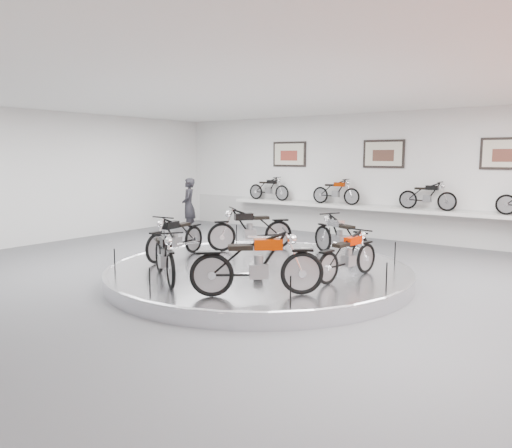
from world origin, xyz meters
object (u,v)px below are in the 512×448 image
Objects in this scene: bike_e at (164,255)px; bike_f at (257,263)px; display_platform at (259,273)px; shelf at (378,209)px; bike_c at (250,229)px; bike_d at (176,236)px; bike_b at (340,236)px; visitor at (189,205)px; bike_a at (348,255)px.

bike_f reaches higher than bike_e.
display_platform is 6.46m from shelf.
bike_c is at bearing -104.14° from shelf.
bike_d is at bearing 115.64° from bike_f.
bike_b is 2.26m from bike_c.
bike_e is 7.99m from visitor.
display_platform is 3.35× the size of bike_f.
bike_c is (-1.26, 1.39, 0.69)m from display_platform.
bike_e is (0.54, -3.41, -0.05)m from bike_c.
bike_b is 3.81m from bike_f.
bike_f is (3.36, -1.42, 0.06)m from bike_d.
bike_d is at bearing 64.32° from bike_b.
bike_c is 1.08× the size of bike_d.
bike_d reaches higher than bike_b.
bike_a is at bearing 90.94° from bike_d.
bike_a is 2.11m from bike_b.
bike_e is at bearing 32.79° from bike_d.
bike_b is at bearing 64.50° from display_platform.
shelf is 5.95× the size of bike_c.
bike_b is (0.93, -4.46, -0.20)m from shelf.
bike_f reaches higher than bike_a.
bike_c is at bearing 133.10° from bike_e.
bike_f is at bearing 38.97° from bike_e.
display_platform is 4.07× the size of bike_a.
bike_c reaches higher than bike_d.
bike_c is at bearing 149.71° from bike_d.
display_platform is 3.39× the size of visitor.
bike_e is (-2.73, -2.16, 0.03)m from bike_a.
shelf is at bearing 57.66° from bike_f.
bike_f is at bearing 60.16° from bike_d.
bike_c reaches higher than shelf.
visitor is (-5.93, -2.36, -0.06)m from shelf.
bike_c is at bearing 87.13° from bike_f.
bike_e is at bearing 93.23° from bike_b.
bike_d is 0.91× the size of visitor.
bike_a is 0.83× the size of visitor.
bike_f is at bearing 121.66° from bike_b.
visitor is at bearing -82.36° from bike_c.
bike_b is at bearing 101.51° from bike_e.
bike_d is (-2.97, -2.37, 0.01)m from bike_b.
shelf is at bearing 71.68° from visitor.
bike_d reaches higher than bike_e.
bike_f is at bearing -54.52° from display_platform.
bike_c is 3.45m from bike_e.
visitor reaches higher than bike_d.
bike_f is (1.32, -8.25, -0.14)m from shelf.
bike_f is (2.04, 0.17, 0.07)m from bike_e.
bike_f is at bearing -80.94° from shelf.
display_platform is 2.24m from bike_e.
visitor reaches higher than bike_a.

